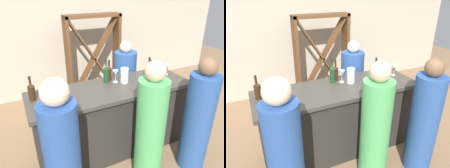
# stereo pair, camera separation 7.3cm
# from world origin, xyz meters

# --- Properties ---
(ground_plane) EXTENTS (12.00, 12.00, 0.00)m
(ground_plane) POSITION_xyz_m (0.00, 0.00, 0.00)
(ground_plane) COLOR #846647
(back_wall) EXTENTS (8.00, 0.10, 2.80)m
(back_wall) POSITION_xyz_m (0.00, 2.20, 1.40)
(back_wall) COLOR #B2A893
(back_wall) RESTS_ON ground
(bar_counter) EXTENTS (2.15, 0.72, 1.00)m
(bar_counter) POSITION_xyz_m (0.00, 0.00, 0.50)
(bar_counter) COLOR #2A2723
(bar_counter) RESTS_ON ground
(wine_rack) EXTENTS (1.11, 0.28, 1.72)m
(wine_rack) POSITION_xyz_m (0.39, 1.65, 0.86)
(wine_rack) COLOR brown
(wine_rack) RESTS_ON ground
(wine_bottle_leftmost_amber_brown) EXTENTS (0.08, 0.08, 0.29)m
(wine_bottle_leftmost_amber_brown) POSITION_xyz_m (-0.97, 0.10, 1.11)
(wine_bottle_leftmost_amber_brown) COLOR #331E0F
(wine_bottle_leftmost_amber_brown) RESTS_ON bar_counter
(wine_bottle_second_left_olive_green) EXTENTS (0.07, 0.07, 0.33)m
(wine_bottle_second_left_olive_green) POSITION_xyz_m (-0.00, 0.18, 1.12)
(wine_bottle_second_left_olive_green) COLOR #193D1E
(wine_bottle_second_left_olive_green) RESTS_ON bar_counter
(wine_bottle_center_amber_brown) EXTENTS (0.08, 0.08, 0.29)m
(wine_bottle_center_amber_brown) POSITION_xyz_m (0.07, 0.24, 1.11)
(wine_bottle_center_amber_brown) COLOR #331E0F
(wine_bottle_center_amber_brown) RESTS_ON bar_counter
(wine_bottle_second_right_amber_brown) EXTENTS (0.08, 0.08, 0.30)m
(wine_bottle_second_right_amber_brown) POSITION_xyz_m (0.44, -0.20, 1.11)
(wine_bottle_second_right_amber_brown) COLOR #331E0F
(wine_bottle_second_right_amber_brown) RESTS_ON bar_counter
(wine_bottle_rightmost_dark_green) EXTENTS (0.08, 0.08, 0.34)m
(wine_bottle_rightmost_dark_green) POSITION_xyz_m (0.50, -0.11, 1.12)
(wine_bottle_rightmost_dark_green) COLOR black
(wine_bottle_rightmost_dark_green) RESTS_ON bar_counter
(wine_bottle_far_right_dark_green) EXTENTS (0.07, 0.07, 0.34)m
(wine_bottle_far_right_dark_green) POSITION_xyz_m (0.55, -0.02, 1.12)
(wine_bottle_far_right_dark_green) COLOR black
(wine_bottle_far_right_dark_green) RESTS_ON bar_counter
(wine_glass_near_left) EXTENTS (0.06, 0.06, 0.16)m
(wine_glass_near_left) POSITION_xyz_m (0.92, 0.05, 1.10)
(wine_glass_near_left) COLOR white
(wine_glass_near_left) RESTS_ON bar_counter
(wine_glass_near_center) EXTENTS (0.07, 0.07, 0.15)m
(wine_glass_near_center) POSITION_xyz_m (-0.74, 0.11, 1.10)
(wine_glass_near_center) COLOR white
(wine_glass_near_center) RESTS_ON bar_counter
(wine_glass_near_right) EXTENTS (0.08, 0.08, 0.17)m
(wine_glass_near_right) POSITION_xyz_m (0.12, 0.14, 1.12)
(wine_glass_near_right) COLOR white
(wine_glass_near_right) RESTS_ON bar_counter
(water_pitcher) EXTENTS (0.11, 0.11, 0.21)m
(water_pitcher) POSITION_xyz_m (0.22, 0.07, 1.10)
(water_pitcher) COLOR silver
(water_pitcher) RESTS_ON bar_counter
(person_left_guest) EXTENTS (0.39, 0.39, 1.53)m
(person_left_guest) POSITION_xyz_m (0.17, -0.65, 0.71)
(person_left_guest) COLOR #4CA559
(person_left_guest) RESTS_ON ground
(person_center_guest) EXTENTS (0.35, 0.35, 1.50)m
(person_center_guest) POSITION_xyz_m (0.81, -0.74, 0.69)
(person_center_guest) COLOR #284C8C
(person_center_guest) RESTS_ON ground
(person_right_guest) EXTENTS (0.36, 0.36, 1.60)m
(person_right_guest) POSITION_xyz_m (-0.87, -0.80, 0.76)
(person_right_guest) COLOR #284C8C
(person_right_guest) RESTS_ON ground
(person_server_behind) EXTENTS (0.41, 0.41, 1.42)m
(person_server_behind) POSITION_xyz_m (0.55, 0.64, 0.65)
(person_server_behind) COLOR #284C8C
(person_server_behind) RESTS_ON ground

